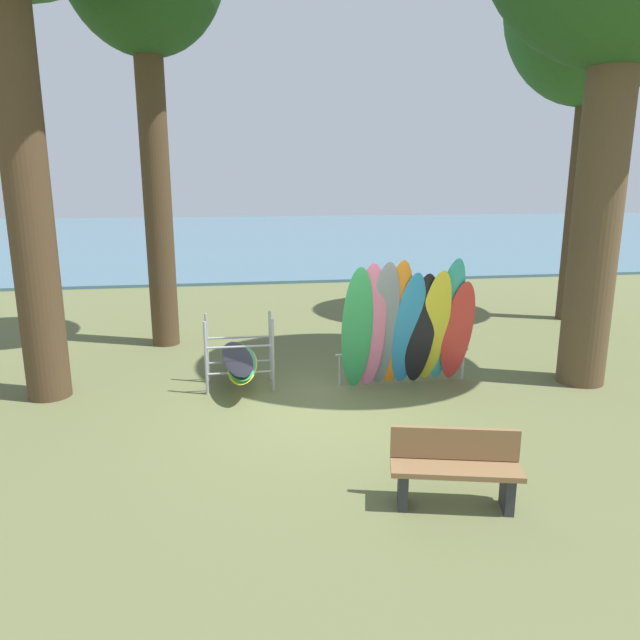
{
  "coord_description": "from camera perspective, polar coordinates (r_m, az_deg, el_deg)",
  "views": [
    {
      "loc": [
        -1.51,
        -8.51,
        3.49
      ],
      "look_at": [
        0.02,
        1.33,
        1.1
      ],
      "focal_mm": 33.0,
      "sensor_mm": 36.0,
      "label": 1
    }
  ],
  "objects": [
    {
      "name": "ground_plane",
      "position": [
        9.32,
        1.18,
        -8.5
      ],
      "size": [
        80.0,
        80.0,
        0.0
      ],
      "primitive_type": "plane",
      "color": "#60663D"
    },
    {
      "name": "lake_water",
      "position": [
        37.97,
        -6.58,
        8.22
      ],
      "size": [
        80.0,
        36.0,
        0.1
      ],
      "primitive_type": "cube",
      "color": "#477084",
      "rests_on": "ground"
    },
    {
      "name": "tree_far_left_back",
      "position": [
        16.46,
        25.13,
        26.11
      ],
      "size": [
        4.04,
        4.04,
        9.8
      ],
      "color": "#4C3823",
      "rests_on": "ground"
    },
    {
      "name": "leaning_board_pile",
      "position": [
        9.99,
        8.5,
        -0.73
      ],
      "size": [
        2.4,
        0.84,
        2.27
      ],
      "color": "#339E56",
      "rests_on": "ground"
    },
    {
      "name": "board_storage_rack",
      "position": [
        10.17,
        -7.74,
        -3.9
      ],
      "size": [
        1.15,
        2.13,
        1.25
      ],
      "color": "#9EA0A5",
      "rests_on": "ground"
    },
    {
      "name": "park_bench",
      "position": [
        6.74,
        12.97,
        -13.68
      ],
      "size": [
        1.46,
        0.73,
        0.85
      ],
      "color": "#2D2D33",
      "rests_on": "ground"
    }
  ]
}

